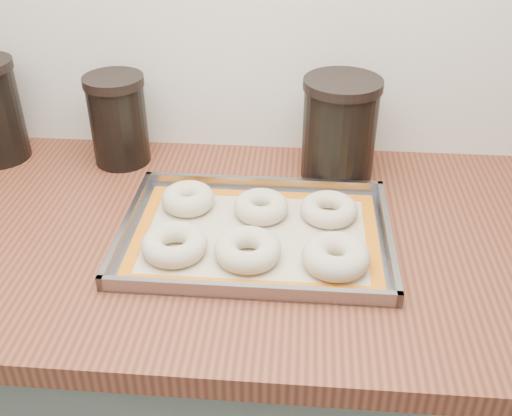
# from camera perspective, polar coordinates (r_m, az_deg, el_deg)

# --- Properties ---
(cabinet) EXTENTS (3.00, 0.65, 0.86)m
(cabinet) POSITION_cam_1_polar(r_m,az_deg,el_deg) (1.40, -6.47, -17.83)
(cabinet) COLOR #586357
(cabinet) RESTS_ON floor
(countertop) EXTENTS (3.06, 0.68, 0.04)m
(countertop) POSITION_cam_1_polar(r_m,az_deg,el_deg) (1.09, -7.92, -2.58)
(countertop) COLOR brown
(countertop) RESTS_ON cabinet
(baking_tray) EXTENTS (0.46, 0.33, 0.03)m
(baking_tray) POSITION_cam_1_polar(r_m,az_deg,el_deg) (1.03, 0.00, -2.47)
(baking_tray) COLOR gray
(baking_tray) RESTS_ON countertop
(baking_mat) EXTENTS (0.42, 0.29, 0.00)m
(baking_mat) POSITION_cam_1_polar(r_m,az_deg,el_deg) (1.04, 0.00, -2.56)
(baking_mat) COLOR #C6B793
(baking_mat) RESTS_ON baking_tray
(bagel_front_left) EXTENTS (0.13, 0.13, 0.04)m
(bagel_front_left) POSITION_cam_1_polar(r_m,az_deg,el_deg) (0.99, -7.78, -3.47)
(bagel_front_left) COLOR beige
(bagel_front_left) RESTS_ON baking_mat
(bagel_front_mid) EXTENTS (0.12, 0.12, 0.04)m
(bagel_front_mid) POSITION_cam_1_polar(r_m,az_deg,el_deg) (0.97, -0.80, -3.99)
(bagel_front_mid) COLOR beige
(bagel_front_mid) RESTS_ON baking_mat
(bagel_front_right) EXTENTS (0.14, 0.14, 0.04)m
(bagel_front_right) POSITION_cam_1_polar(r_m,az_deg,el_deg) (0.96, 7.61, -4.59)
(bagel_front_right) COLOR beige
(bagel_front_right) RESTS_ON baking_mat
(bagel_back_left) EXTENTS (0.12, 0.12, 0.04)m
(bagel_back_left) POSITION_cam_1_polar(r_m,az_deg,el_deg) (1.11, -6.49, 0.89)
(bagel_back_left) COLOR beige
(bagel_back_left) RESTS_ON baking_mat
(bagel_back_mid) EXTENTS (0.11, 0.11, 0.04)m
(bagel_back_mid) POSITION_cam_1_polar(r_m,az_deg,el_deg) (1.08, 0.49, 0.12)
(bagel_back_mid) COLOR beige
(bagel_back_mid) RESTS_ON baking_mat
(bagel_back_right) EXTENTS (0.11, 0.11, 0.03)m
(bagel_back_right) POSITION_cam_1_polar(r_m,az_deg,el_deg) (1.08, 6.96, -0.13)
(bagel_back_right) COLOR beige
(bagel_back_right) RESTS_ON baking_mat
(canister_mid) EXTENTS (0.12, 0.12, 0.19)m
(canister_mid) POSITION_cam_1_polar(r_m,az_deg,el_deg) (1.27, -12.98, 8.20)
(canister_mid) COLOR black
(canister_mid) RESTS_ON countertop
(canister_right) EXTENTS (0.15, 0.15, 0.20)m
(canister_right) POSITION_cam_1_polar(r_m,az_deg,el_deg) (1.19, 7.95, 7.49)
(canister_right) COLOR black
(canister_right) RESTS_ON countertop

